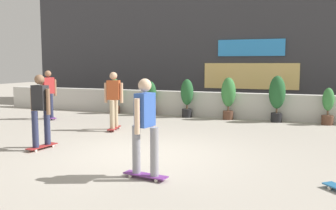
# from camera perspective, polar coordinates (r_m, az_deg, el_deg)

# --- Properties ---
(ground_plane) EXTENTS (48.00, 48.00, 0.00)m
(ground_plane) POSITION_cam_1_polar(r_m,az_deg,el_deg) (8.22, -3.76, -7.34)
(ground_plane) COLOR #A8A093
(planter_wall) EXTENTS (18.00, 0.40, 0.90)m
(planter_wall) POSITION_cam_1_polar(r_m,az_deg,el_deg) (13.75, 6.70, 0.08)
(planter_wall) COLOR beige
(planter_wall) RESTS_ON ground
(building_backdrop) EXTENTS (20.00, 2.08, 6.50)m
(building_backdrop) POSITION_cam_1_polar(r_m,az_deg,el_deg) (17.62, 10.08, 10.51)
(building_backdrop) COLOR #38383D
(building_backdrop) RESTS_ON ground
(potted_plant_0) EXTENTS (0.44, 0.44, 1.36)m
(potted_plant_0) POSITION_cam_1_polar(r_m,az_deg,el_deg) (14.69, -8.09, 1.70)
(potted_plant_0) COLOR brown
(potted_plant_0) RESTS_ON ground
(potted_plant_1) EXTENTS (0.40, 0.40, 1.27)m
(potted_plant_1) POSITION_cam_1_polar(r_m,az_deg,el_deg) (14.02, -2.64, 1.26)
(potted_plant_1) COLOR brown
(potted_plant_1) RESTS_ON ground
(potted_plant_2) EXTENTS (0.45, 0.45, 1.38)m
(potted_plant_2) POSITION_cam_1_polar(r_m,az_deg,el_deg) (13.51, 2.91, 1.43)
(potted_plant_2) COLOR black
(potted_plant_2) RESTS_ON ground
(potted_plant_3) EXTENTS (0.49, 0.49, 1.46)m
(potted_plant_3) POSITION_cam_1_polar(r_m,az_deg,el_deg) (13.12, 9.17, 1.47)
(potted_plant_3) COLOR brown
(potted_plant_3) RESTS_ON ground
(potted_plant_4) EXTENTS (0.53, 0.53, 1.54)m
(potted_plant_4) POSITION_cam_1_polar(r_m,az_deg,el_deg) (12.89, 16.25, 1.46)
(potted_plant_4) COLOR black
(potted_plant_4) RESTS_ON ground
(potted_plant_5) EXTENTS (0.36, 0.36, 1.18)m
(potted_plant_5) POSITION_cam_1_polar(r_m,az_deg,el_deg) (12.88, 23.16, -0.08)
(potted_plant_5) COLOR brown
(potted_plant_5) RESTS_ON ground
(skater_by_wall_right) EXTENTS (0.79, 0.58, 1.70)m
(skater_by_wall_right) POSITION_cam_1_polar(r_m,az_deg,el_deg) (13.68, -17.69, 1.86)
(skater_by_wall_right) COLOR #72338C
(skater_by_wall_right) RESTS_ON ground
(skater_by_wall_left) EXTENTS (0.82, 0.55, 1.70)m
(skater_by_wall_left) POSITION_cam_1_polar(r_m,az_deg,el_deg) (6.26, -3.51, -2.87)
(skater_by_wall_left) COLOR #72338C
(skater_by_wall_left) RESTS_ON ground
(skater_far_right) EXTENTS (0.55, 0.82, 1.70)m
(skater_far_right) POSITION_cam_1_polar(r_m,az_deg,el_deg) (10.96, -8.26, 1.04)
(skater_far_right) COLOR maroon
(skater_far_right) RESTS_ON ground
(skater_far_left) EXTENTS (0.56, 0.82, 1.70)m
(skater_far_left) POSITION_cam_1_polar(r_m,az_deg,el_deg) (8.91, -18.81, -0.44)
(skater_far_left) COLOR maroon
(skater_far_left) RESTS_ON ground
(skateboard_near_camera) EXTENTS (0.48, 0.82, 0.08)m
(skateboard_near_camera) POSITION_cam_1_polar(r_m,az_deg,el_deg) (13.20, -3.07, -1.85)
(skateboard_near_camera) COLOR #BF8C26
(skateboard_near_camera) RESTS_ON ground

